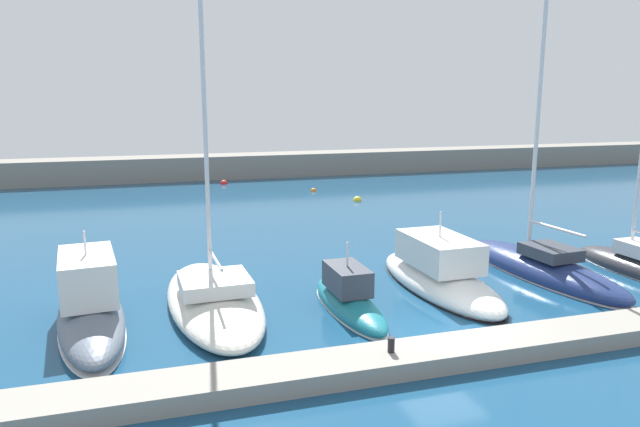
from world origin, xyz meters
The scene contains 12 objects.
ground_plane centered at (0.00, 0.00, 0.00)m, with size 120.00×120.00×0.00m, color navy.
dock_pier centered at (0.00, -1.82, 0.27)m, with size 27.29×1.67×0.54m, color gray.
breakwater_seawall centered at (0.00, 40.05, 1.09)m, with size 108.00×3.63×2.18m, color gray.
motorboat_slate_nearest centered at (-11.09, 4.26, 0.74)m, with size 2.96×8.36×3.47m.
sailboat_ivory_second centered at (-6.87, 4.66, 0.45)m, with size 3.53×9.67×18.27m.
motorboat_teal_third centered at (-2.12, 3.14, 0.40)m, with size 1.69×6.11×2.77m.
motorboat_white_fourth centered at (2.26, 4.44, 0.54)m, with size 3.00×8.58×3.58m.
sailboat_navy_fifth centered at (7.38, 4.73, 0.46)m, with size 3.22×10.02×19.75m.
mooring_buoy_orange centered at (4.33, 29.73, 0.00)m, with size 0.50×0.50×0.50m, color orange.
mooring_buoy_yellow centered at (6.21, 24.46, 0.00)m, with size 0.67×0.67×0.67m, color yellow.
mooring_buoy_red centered at (-2.20, 35.87, 0.00)m, with size 0.71×0.71×0.71m, color red.
dock_bollard centered at (-2.62, -1.82, 0.76)m, with size 0.20×0.20×0.44m, color black.
Camera 1 is at (-9.15, -16.26, 7.74)m, focal length 33.09 mm.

